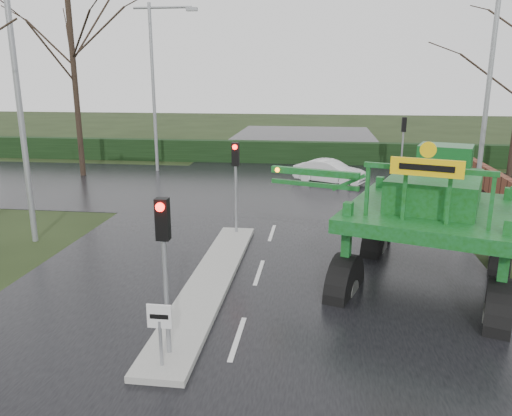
# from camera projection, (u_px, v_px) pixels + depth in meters

# --- Properties ---
(ground) EXTENTS (140.00, 140.00, 0.00)m
(ground) POSITION_uv_depth(u_px,v_px,m) (238.00, 339.00, 11.42)
(ground) COLOR black
(ground) RESTS_ON ground
(road_main) EXTENTS (14.00, 80.00, 0.02)m
(road_main) POSITION_uv_depth(u_px,v_px,m) (277.00, 219.00, 21.00)
(road_main) COLOR black
(road_main) RESTS_ON ground
(road_cross) EXTENTS (80.00, 12.00, 0.02)m
(road_cross) POSITION_uv_depth(u_px,v_px,m) (287.00, 188.00, 26.75)
(road_cross) COLOR black
(road_cross) RESTS_ON ground
(median_island) EXTENTS (1.20, 10.00, 0.16)m
(median_island) POSITION_uv_depth(u_px,v_px,m) (210.00, 281.00, 14.43)
(median_island) COLOR gray
(median_island) RESTS_ON ground
(hedge_row) EXTENTS (44.00, 0.90, 1.50)m
(hedge_row) POSITION_uv_depth(u_px,v_px,m) (295.00, 152.00, 34.23)
(hedge_row) COLOR black
(hedge_row) RESTS_ON ground
(brick_wall) EXTENTS (0.40, 20.00, 1.20)m
(brick_wall) POSITION_uv_depth(u_px,v_px,m) (494.00, 183.00, 25.28)
(brick_wall) COLOR #592D1E
(brick_wall) RESTS_ON ground
(keep_left_sign) EXTENTS (0.50, 0.07, 1.35)m
(keep_left_sign) POSITION_uv_depth(u_px,v_px,m) (160.00, 325.00, 9.87)
(keep_left_sign) COLOR gray
(keep_left_sign) RESTS_ON ground
(traffic_signal_near) EXTENTS (0.26, 0.33, 3.52)m
(traffic_signal_near) POSITION_uv_depth(u_px,v_px,m) (164.00, 244.00, 9.95)
(traffic_signal_near) COLOR gray
(traffic_signal_near) RESTS_ON ground
(traffic_signal_mid) EXTENTS (0.26, 0.33, 3.52)m
(traffic_signal_mid) POSITION_uv_depth(u_px,v_px,m) (236.00, 168.00, 18.10)
(traffic_signal_mid) COLOR gray
(traffic_signal_mid) RESTS_ON ground
(traffic_signal_far) EXTENTS (0.26, 0.33, 3.52)m
(traffic_signal_far) POSITION_uv_depth(u_px,v_px,m) (403.00, 133.00, 29.11)
(traffic_signal_far) COLOR gray
(traffic_signal_far) RESTS_ON ground
(street_light_left_near) EXTENTS (3.85, 0.30, 10.00)m
(street_light_left_near) POSITION_uv_depth(u_px,v_px,m) (24.00, 71.00, 16.66)
(street_light_left_near) COLOR gray
(street_light_left_near) RESTS_ON ground
(street_light_right) EXTENTS (3.85, 0.30, 10.00)m
(street_light_right) POSITION_uv_depth(u_px,v_px,m) (482.00, 72.00, 20.35)
(street_light_right) COLOR gray
(street_light_right) RESTS_ON ground
(street_light_left_far) EXTENTS (3.85, 0.30, 10.00)m
(street_light_left_far) POSITION_uv_depth(u_px,v_px,m) (157.00, 73.00, 30.08)
(street_light_left_far) COLOR gray
(street_light_left_far) RESTS_ON ground
(tree_left_far) EXTENTS (7.70, 7.70, 13.26)m
(tree_left_far) POSITION_uv_depth(u_px,v_px,m) (72.00, 52.00, 28.40)
(tree_left_far) COLOR black
(tree_left_far) RESTS_ON ground
(crop_sprayer) EXTENTS (9.22, 7.11, 5.40)m
(crop_sprayer) POSITION_uv_depth(u_px,v_px,m) (351.00, 201.00, 13.50)
(crop_sprayer) COLOR black
(crop_sprayer) RESTS_ON ground
(white_sedan) EXTENTS (4.17, 2.84, 1.30)m
(white_sedan) POSITION_uv_depth(u_px,v_px,m) (329.00, 183.00, 27.96)
(white_sedan) COLOR silver
(white_sedan) RESTS_ON ground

